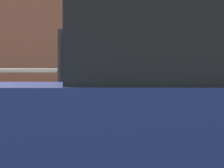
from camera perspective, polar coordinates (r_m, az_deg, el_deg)
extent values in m
cylinder|color=slate|center=(4.19, 3.96, -6.23)|extent=(0.07, 0.07, 1.02)
cylinder|color=#939699|center=(4.16, 3.97, 2.82)|extent=(0.18, 0.18, 0.30)
sphere|color=silver|center=(4.17, 3.98, 5.30)|extent=(0.18, 0.18, 0.18)
cube|color=black|center=(4.07, 4.11, 3.79)|extent=(0.10, 0.01, 0.07)
cube|color=green|center=(4.07, 4.11, 2.11)|extent=(0.11, 0.02, 0.09)
cylinder|color=black|center=(4.31, -3.89, -7.29)|extent=(0.15, 0.15, 0.83)
cylinder|color=black|center=(4.26, -1.31, -7.39)|extent=(0.15, 0.15, 0.83)
cube|color=black|center=(4.24, -2.62, 2.46)|extent=(0.47, 0.31, 0.63)
sphere|color=beige|center=(4.27, -2.62, 8.17)|extent=(0.23, 0.23, 0.23)
cylinder|color=black|center=(4.32, -5.95, 2.65)|extent=(0.09, 0.09, 0.59)
cylinder|color=black|center=(4.32, 1.28, 3.63)|extent=(0.17, 0.41, 0.54)
cylinder|color=gray|center=(6.79, 3.81, 1.62)|extent=(24.00, 0.06, 0.06)
cylinder|color=gray|center=(6.80, 3.80, -2.62)|extent=(24.00, 0.05, 0.05)
cylinder|color=gray|center=(6.84, -3.96, -3.07)|extent=(0.06, 0.06, 1.12)
cylinder|color=gray|center=(6.90, 11.49, -3.05)|extent=(0.06, 0.06, 1.12)
cube|color=brown|center=(9.70, 3.21, 5.11)|extent=(32.00, 0.50, 3.75)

